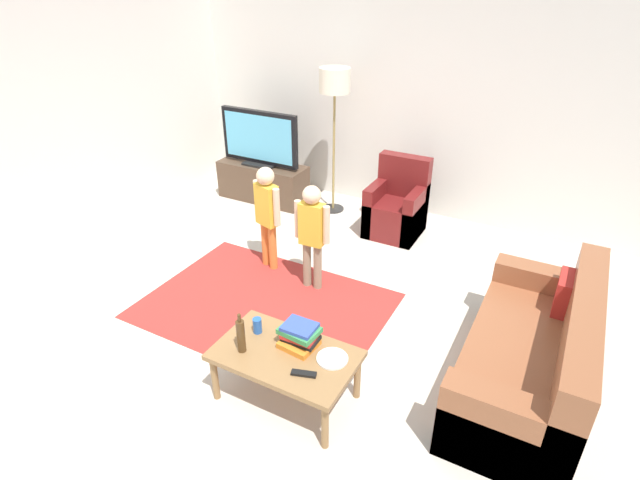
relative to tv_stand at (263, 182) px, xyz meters
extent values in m
plane|color=beige|center=(1.79, -2.30, -0.24)|extent=(7.80, 7.80, 0.00)
cube|color=silver|center=(1.79, 0.70, 1.11)|extent=(6.00, 0.12, 2.70)
cube|color=silver|center=(-1.21, -2.30, 1.11)|extent=(0.12, 6.00, 2.70)
cube|color=#9E2D28|center=(1.38, -2.03, -0.24)|extent=(2.20, 1.60, 0.01)
cube|color=#4C3828|center=(0.00, 0.00, 0.01)|extent=(1.20, 0.44, 0.50)
cube|color=black|center=(0.00, -0.05, -0.14)|extent=(1.10, 0.32, 0.03)
cube|color=black|center=(0.00, -0.02, 0.27)|extent=(0.44, 0.28, 0.03)
cube|color=black|center=(0.00, -0.02, 0.63)|extent=(1.10, 0.07, 0.68)
cube|color=#59B2D8|center=(0.00, -0.06, 0.63)|extent=(1.00, 0.01, 0.58)
cube|color=brown|center=(3.63, -1.97, -0.03)|extent=(0.80, 1.80, 0.42)
cube|color=brown|center=(3.93, -1.97, 0.19)|extent=(0.20, 1.80, 0.86)
cube|color=brown|center=(3.63, -2.77, 0.06)|extent=(0.80, 0.20, 0.60)
cube|color=brown|center=(3.63, -1.17, 0.06)|extent=(0.80, 0.20, 0.60)
cube|color=#B22823|center=(3.78, -1.42, 0.32)|extent=(0.10, 0.32, 0.32)
cube|color=maroon|center=(1.92, -0.10, -0.03)|extent=(0.60, 0.60, 0.42)
cube|color=maroon|center=(1.92, 0.12, 0.21)|extent=(0.60, 0.16, 0.90)
cube|color=maroon|center=(1.68, -0.10, 0.06)|extent=(0.12, 0.60, 0.60)
cube|color=maroon|center=(2.16, -0.10, 0.06)|extent=(0.12, 0.60, 0.60)
cylinder|color=#262626|center=(0.98, 0.15, -0.23)|extent=(0.28, 0.28, 0.02)
cylinder|color=#99844C|center=(0.98, 0.15, 0.52)|extent=(0.03, 0.03, 1.50)
cylinder|color=silver|center=(0.98, 0.15, 1.40)|extent=(0.36, 0.36, 0.28)
cylinder|color=orange|center=(0.97, -1.39, 0.01)|extent=(0.08, 0.08, 0.50)
cylinder|color=orange|center=(1.09, -1.43, 0.01)|extent=(0.08, 0.08, 0.50)
cube|color=gold|center=(1.03, -1.41, 0.47)|extent=(0.27, 0.20, 0.43)
sphere|color=beige|center=(1.03, -1.41, 0.77)|extent=(0.18, 0.18, 0.18)
cylinder|color=beige|center=(0.88, -1.36, 0.49)|extent=(0.07, 0.07, 0.38)
cylinder|color=beige|center=(1.17, -1.45, 0.49)|extent=(0.07, 0.07, 0.38)
cylinder|color=gray|center=(1.55, -1.53, 0.00)|extent=(0.08, 0.08, 0.48)
cylinder|color=gray|center=(1.67, -1.53, 0.00)|extent=(0.08, 0.08, 0.48)
cube|color=gold|center=(1.61, -1.53, 0.45)|extent=(0.24, 0.14, 0.42)
sphere|color=beige|center=(1.61, -1.53, 0.74)|extent=(0.17, 0.17, 0.17)
cylinder|color=beige|center=(1.46, -1.54, 0.47)|extent=(0.06, 0.06, 0.37)
cylinder|color=beige|center=(1.76, -1.52, 0.47)|extent=(0.06, 0.06, 0.37)
cube|color=olive|center=(2.15, -2.89, 0.16)|extent=(1.00, 0.60, 0.04)
cylinder|color=olive|center=(1.70, -3.14, -0.05)|extent=(0.05, 0.05, 0.38)
cylinder|color=olive|center=(2.60, -3.14, -0.05)|extent=(0.05, 0.05, 0.38)
cylinder|color=olive|center=(1.70, -2.64, -0.05)|extent=(0.05, 0.05, 0.38)
cylinder|color=olive|center=(2.60, -2.64, -0.05)|extent=(0.05, 0.05, 0.38)
cube|color=orange|center=(2.20, -2.78, 0.20)|extent=(0.26, 0.24, 0.04)
cube|color=black|center=(2.21, -2.76, 0.23)|extent=(0.25, 0.17, 0.03)
cube|color=red|center=(2.20, -2.76, 0.26)|extent=(0.25, 0.18, 0.03)
cube|color=#388C4C|center=(2.20, -2.76, 0.30)|extent=(0.28, 0.23, 0.04)
cube|color=#334CA5|center=(2.20, -2.76, 0.33)|extent=(0.23, 0.19, 0.03)
cylinder|color=#4C3319|center=(1.87, -3.01, 0.30)|extent=(0.06, 0.06, 0.26)
cylinder|color=#4C3319|center=(1.87, -3.01, 0.46)|extent=(0.02, 0.02, 0.06)
cube|color=black|center=(2.37, -3.01, 0.19)|extent=(0.18, 0.10, 0.02)
cylinder|color=#2659B2|center=(1.85, -2.79, 0.24)|extent=(0.07, 0.07, 0.12)
cylinder|color=white|center=(2.47, -2.79, 0.18)|extent=(0.22, 0.22, 0.02)
cube|color=silver|center=(2.49, -2.79, 0.19)|extent=(0.15, 0.02, 0.01)
camera|label=1|loc=(3.64, -5.13, 2.56)|focal=28.07mm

